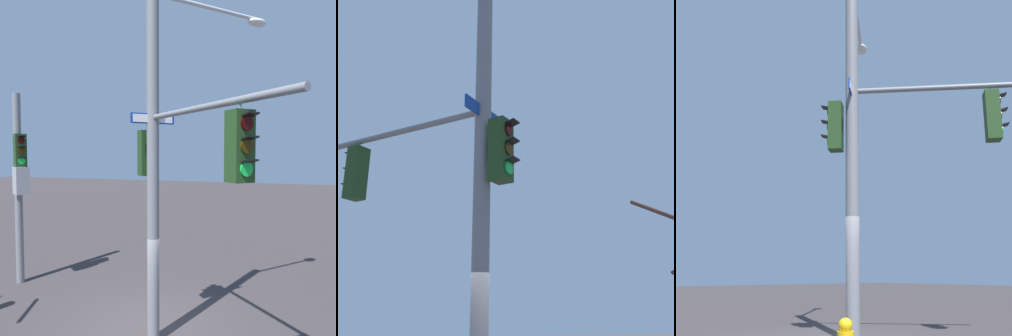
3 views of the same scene
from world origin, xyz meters
The scene contains 3 objects.
ground_plane centered at (0.00, 0.00, 0.00)m, with size 80.00×80.00×0.00m, color #393334.
main_signal_pole_assembly centered at (-0.53, -0.77, 4.67)m, with size 5.62×3.57×8.56m.
secondary_pole_assembly centered at (1.56, 5.06, 3.56)m, with size 0.69×0.79×6.51m.
Camera 1 is at (-7.61, -2.84, 4.57)m, focal length 35.02 mm.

